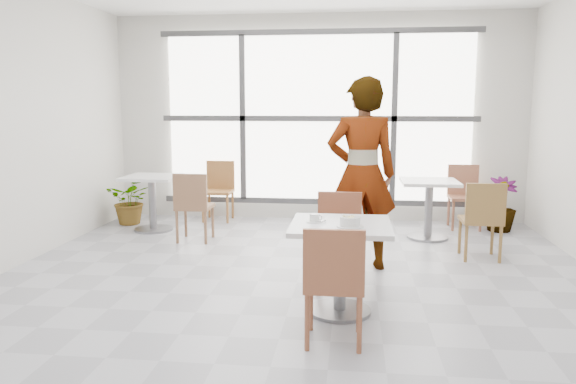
# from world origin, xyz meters

# --- Properties ---
(floor) EXTENTS (7.00, 7.00, 0.00)m
(floor) POSITION_xyz_m (0.00, 0.00, 0.00)
(floor) COLOR #9E9EA5
(floor) RESTS_ON ground
(wall_back) EXTENTS (6.00, 0.00, 6.00)m
(wall_back) POSITION_xyz_m (0.00, 3.50, 1.50)
(wall_back) COLOR silver
(wall_back) RESTS_ON ground
(wall_front) EXTENTS (6.00, 0.00, 6.00)m
(wall_front) POSITION_xyz_m (0.00, -3.50, 1.50)
(wall_front) COLOR silver
(wall_front) RESTS_ON ground
(window) EXTENTS (4.60, 0.07, 2.52)m
(window) POSITION_xyz_m (0.00, 3.44, 1.50)
(window) COLOR white
(window) RESTS_ON ground
(main_table) EXTENTS (0.80, 0.80, 0.75)m
(main_table) POSITION_xyz_m (0.43, -0.29, 0.52)
(main_table) COLOR silver
(main_table) RESTS_ON ground
(chair_near) EXTENTS (0.42, 0.42, 0.87)m
(chair_near) POSITION_xyz_m (0.40, -0.94, 0.50)
(chair_near) COLOR brown
(chair_near) RESTS_ON ground
(chair_far) EXTENTS (0.42, 0.42, 0.87)m
(chair_far) POSITION_xyz_m (0.40, 0.47, 0.50)
(chair_far) COLOR brown
(chair_far) RESTS_ON ground
(oatmeal_bowl) EXTENTS (0.21, 0.21, 0.09)m
(oatmeal_bowl) POSITION_xyz_m (0.50, -0.42, 0.79)
(oatmeal_bowl) COLOR silver
(oatmeal_bowl) RESTS_ON main_table
(coffee_cup) EXTENTS (0.16, 0.13, 0.07)m
(coffee_cup) POSITION_xyz_m (0.22, -0.26, 0.78)
(coffee_cup) COLOR silver
(coffee_cup) RESTS_ON main_table
(person) EXTENTS (0.78, 0.57, 1.98)m
(person) POSITION_xyz_m (0.61, 1.02, 0.99)
(person) COLOR black
(person) RESTS_ON ground
(bg_table_left) EXTENTS (0.70, 0.70, 0.75)m
(bg_table_left) POSITION_xyz_m (-2.17, 2.46, 0.49)
(bg_table_left) COLOR silver
(bg_table_left) RESTS_ON ground
(bg_table_right) EXTENTS (0.70, 0.70, 0.75)m
(bg_table_right) POSITION_xyz_m (1.49, 2.42, 0.49)
(bg_table_right) COLOR white
(bg_table_right) RESTS_ON ground
(bg_chair_left_near) EXTENTS (0.42, 0.42, 0.87)m
(bg_chair_left_near) POSITION_xyz_m (-1.44, 1.89, 0.50)
(bg_chair_left_near) COLOR brown
(bg_chair_left_near) RESTS_ON ground
(bg_chair_left_far) EXTENTS (0.42, 0.42, 0.87)m
(bg_chair_left_far) POSITION_xyz_m (-1.44, 3.28, 0.50)
(bg_chair_left_far) COLOR #9B6434
(bg_chair_left_far) RESTS_ON ground
(bg_chair_right_near) EXTENTS (0.42, 0.42, 0.87)m
(bg_chair_right_near) POSITION_xyz_m (1.94, 1.45, 0.50)
(bg_chair_right_near) COLOR olive
(bg_chair_right_near) RESTS_ON ground
(bg_chair_right_far) EXTENTS (0.42, 0.42, 0.87)m
(bg_chair_right_far) POSITION_xyz_m (2.07, 3.14, 0.50)
(bg_chair_right_far) COLOR #9B5D43
(bg_chair_right_far) RESTS_ON ground
(plant_left) EXTENTS (0.63, 0.55, 0.69)m
(plant_left) POSITION_xyz_m (-2.62, 2.81, 0.35)
(plant_left) COLOR #4D8C4C
(plant_left) RESTS_ON ground
(plant_right) EXTENTS (0.44, 0.44, 0.74)m
(plant_right) POSITION_xyz_m (2.51, 2.95, 0.37)
(plant_right) COLOR #498048
(plant_right) RESTS_ON ground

